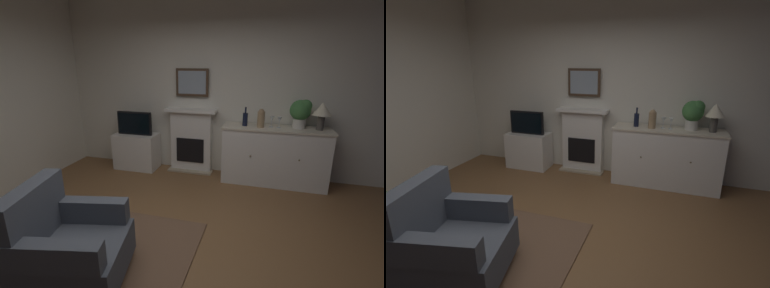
% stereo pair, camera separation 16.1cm
% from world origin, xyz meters
% --- Properties ---
extents(ground_plane, '(5.41, 4.79, 0.10)m').
position_xyz_m(ground_plane, '(0.00, 0.00, -0.05)').
color(ground_plane, brown).
rests_on(ground_plane, ground).
extents(wall_rear, '(5.41, 0.06, 2.96)m').
position_xyz_m(wall_rear, '(0.00, 2.36, 1.48)').
color(wall_rear, silver).
rests_on(wall_rear, ground_plane).
extents(area_rug, '(1.87, 1.95, 0.02)m').
position_xyz_m(area_rug, '(-0.68, -0.36, 0.01)').
color(area_rug, brown).
rests_on(area_rug, ground_plane).
extents(fireplace_unit, '(0.87, 0.30, 1.10)m').
position_xyz_m(fireplace_unit, '(-0.39, 2.24, 0.55)').
color(fireplace_unit, white).
rests_on(fireplace_unit, ground_plane).
extents(framed_picture, '(0.55, 0.04, 0.45)m').
position_xyz_m(framed_picture, '(-0.39, 2.28, 1.53)').
color(framed_picture, '#473323').
extents(sideboard_cabinet, '(1.60, 0.49, 0.91)m').
position_xyz_m(sideboard_cabinet, '(0.99, 2.06, 0.45)').
color(sideboard_cabinet, white).
rests_on(sideboard_cabinet, ground_plane).
extents(table_lamp, '(0.26, 0.26, 0.40)m').
position_xyz_m(table_lamp, '(1.59, 2.06, 1.19)').
color(table_lamp, '#4C4742').
rests_on(table_lamp, sideboard_cabinet).
extents(wine_bottle, '(0.08, 0.08, 0.29)m').
position_xyz_m(wine_bottle, '(0.52, 2.05, 1.01)').
color(wine_bottle, black).
rests_on(wine_bottle, sideboard_cabinet).
extents(wine_glass_left, '(0.07, 0.07, 0.16)m').
position_xyz_m(wine_glass_left, '(0.91, 2.06, 1.03)').
color(wine_glass_left, silver).
rests_on(wine_glass_left, sideboard_cabinet).
extents(wine_glass_center, '(0.07, 0.07, 0.16)m').
position_xyz_m(wine_glass_center, '(1.02, 2.05, 1.03)').
color(wine_glass_center, silver).
rests_on(wine_glass_center, sideboard_cabinet).
extents(vase_decorative, '(0.11, 0.11, 0.28)m').
position_xyz_m(vase_decorative, '(0.76, 2.01, 1.05)').
color(vase_decorative, '#9E7F5B').
rests_on(vase_decorative, sideboard_cabinet).
extents(tv_cabinet, '(0.75, 0.42, 0.63)m').
position_xyz_m(tv_cabinet, '(-1.37, 2.07, 0.31)').
color(tv_cabinet, white).
rests_on(tv_cabinet, ground_plane).
extents(tv_set, '(0.62, 0.07, 0.40)m').
position_xyz_m(tv_set, '(-1.37, 2.05, 0.83)').
color(tv_set, black).
rests_on(tv_set, tv_cabinet).
extents(potted_plant_small, '(0.30, 0.30, 0.43)m').
position_xyz_m(potted_plant_small, '(1.32, 2.10, 1.16)').
color(potted_plant_small, beige).
rests_on(potted_plant_small, sideboard_cabinet).
extents(armchair, '(0.96, 0.92, 0.92)m').
position_xyz_m(armchair, '(-0.68, -0.56, 0.38)').
color(armchair, '#474C56').
rests_on(armchair, ground_plane).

